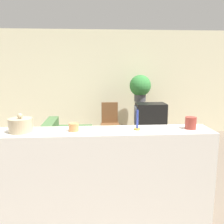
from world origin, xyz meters
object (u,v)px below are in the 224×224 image
Objects in this scene: potted_plant at (140,87)px; decorative_bowl at (21,125)px; television at (150,115)px; wooden_chair at (110,121)px; couch at (65,150)px.

decorative_bowl is (-1.92, -3.40, -0.12)m from potted_plant.
wooden_chair is (-0.86, 0.50, -0.22)m from television.
potted_plant reaches higher than television.
decorative_bowl is at bearing -127.13° from television.
wooden_chair is 3.45m from decorative_bowl.
wooden_chair is 1.43× the size of potted_plant.
couch is at bearing -136.19° from potted_plant.
decorative_bowl reaches higher than television.
potted_plant reaches higher than wooden_chair.
potted_plant is at bearing 43.81° from couch.
television is (1.78, 0.88, 0.45)m from couch.
couch is at bearing -123.58° from wooden_chair.
wooden_chair is at bearing 149.66° from television.
decorative_bowl is at bearing -119.46° from potted_plant.
decorative_bowl is at bearing -110.10° from wooden_chair.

